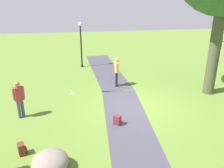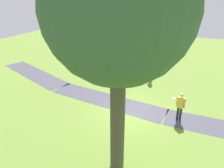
% 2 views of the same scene
% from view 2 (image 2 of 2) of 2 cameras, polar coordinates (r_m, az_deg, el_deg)
% --- Properties ---
extents(ground_plane, '(48.00, 48.00, 0.00)m').
position_cam_2_polar(ground_plane, '(12.88, 4.81, -7.79)').
color(ground_plane, olive).
extents(footpath_segment_mid, '(8.12, 2.43, 0.01)m').
position_cam_2_polar(footpath_segment_mid, '(14.21, -1.50, -4.34)').
color(footpath_segment_mid, '#42414C').
rests_on(footpath_segment_mid, ground).
extents(footpath_segment_far, '(8.16, 4.25, 0.01)m').
position_cam_2_polar(footpath_segment_far, '(19.68, -20.11, 2.59)').
color(footpath_segment_far, '#42414C').
rests_on(footpath_segment_far, ground).
extents(large_shade_tree, '(4.74, 4.74, 8.65)m').
position_cam_2_polar(large_shade_tree, '(6.72, 1.86, 18.96)').
color(large_shade_tree, '#494D33').
rests_on(large_shade_tree, ground).
extents(lawn_boulder, '(1.45, 1.45, 0.61)m').
position_cam_2_polar(lawn_boulder, '(17.08, -2.42, 1.94)').
color(lawn_boulder, gray).
rests_on(lawn_boulder, ground).
extents(woman_with_handbag, '(0.30, 0.51, 1.82)m').
position_cam_2_polar(woman_with_handbag, '(18.53, 0.30, 6.32)').
color(woman_with_handbag, '#161B35').
rests_on(woman_with_handbag, ground).
extents(man_near_boulder, '(0.51, 0.32, 1.69)m').
position_cam_2_polar(man_near_boulder, '(12.32, 17.89, -5.35)').
color(man_near_boulder, black).
rests_on(man_near_boulder, ground).
extents(passerby_on_path, '(0.41, 0.43, 1.63)m').
position_cam_2_polar(passerby_on_path, '(16.96, 10.57, 3.67)').
color(passerby_on_path, '#3F4769').
rests_on(passerby_on_path, ground).
extents(handbag_on_grass, '(0.34, 0.34, 0.31)m').
position_cam_2_polar(handbag_on_grass, '(18.66, 1.66, 3.42)').
color(handbag_on_grass, black).
rests_on(handbag_on_grass, ground).
extents(backpack_by_boulder, '(0.33, 0.33, 0.40)m').
position_cam_2_polar(backpack_by_boulder, '(17.57, 1.76, 2.22)').
color(backpack_by_boulder, '#622B1C').
rests_on(backpack_by_boulder, ground).
extents(spare_backpack_on_lawn, '(0.35, 0.35, 0.40)m').
position_cam_2_polar(spare_backpack_on_lawn, '(14.24, 1.22, -3.41)').
color(spare_backpack_on_lawn, maroon).
rests_on(spare_backpack_on_lawn, ground).
extents(frisbee_on_grass, '(0.23, 0.23, 0.02)m').
position_cam_2_polar(frisbee_on_grass, '(15.02, 16.27, -3.71)').
color(frisbee_on_grass, white).
rests_on(frisbee_on_grass, ground).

